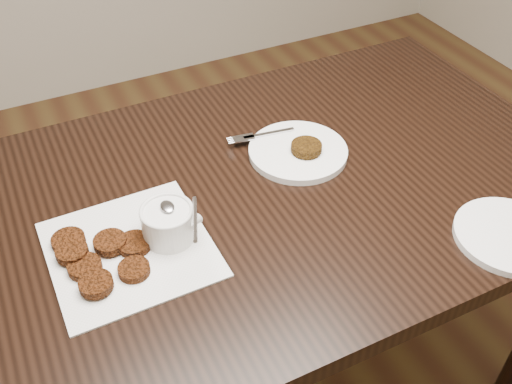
# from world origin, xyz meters

# --- Properties ---
(table) EXTENTS (1.29, 0.83, 0.75)m
(table) POSITION_xyz_m (0.05, 0.17, 0.38)
(table) COLOR black
(table) RESTS_ON floor
(napkin) EXTENTS (0.29, 0.29, 0.00)m
(napkin) POSITION_xyz_m (-0.29, 0.12, 0.75)
(napkin) COLOR white
(napkin) RESTS_ON table
(sauce_ramekin) EXTENTS (0.17, 0.17, 0.13)m
(sauce_ramekin) POSITION_xyz_m (-0.22, 0.12, 0.82)
(sauce_ramekin) COLOR white
(sauce_ramekin) RESTS_ON napkin
(patty_cluster) EXTENTS (0.26, 0.26, 0.02)m
(patty_cluster) POSITION_xyz_m (-0.36, 0.11, 0.76)
(patty_cluster) COLOR #5A240B
(patty_cluster) RESTS_ON napkin
(plate_with_patty) EXTENTS (0.24, 0.24, 0.03)m
(plate_with_patty) POSITION_xyz_m (0.12, 0.24, 0.77)
(plate_with_patty) COLOR white
(plate_with_patty) RESTS_ON table
(plate_empty) EXTENTS (0.26, 0.26, 0.01)m
(plate_empty) POSITION_xyz_m (0.35, -0.16, 0.76)
(plate_empty) COLOR white
(plate_empty) RESTS_ON table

